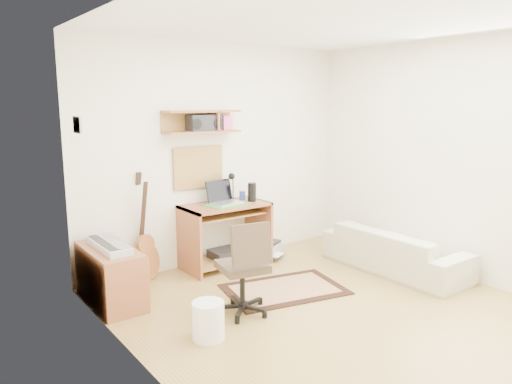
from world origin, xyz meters
TOP-DOWN VIEW (x-y plane):
  - floor at (0.00, 0.00)m, footprint 3.60×4.00m
  - ceiling at (0.00, 0.00)m, footprint 3.60×4.00m
  - back_wall at (0.00, 2.00)m, footprint 3.60×0.01m
  - left_wall at (-1.80, 0.00)m, footprint 0.01×4.00m
  - right_wall at (1.80, 0.00)m, footprint 0.01×4.00m
  - wall_shelf at (-0.30, 1.88)m, footprint 0.90×0.25m
  - cork_board at (-0.30, 1.98)m, footprint 0.64×0.03m
  - wall_photo at (-1.79, 1.50)m, footprint 0.02×0.20m
  - desk at (-0.10, 1.73)m, footprint 1.00×0.55m
  - laptop at (-0.10, 1.71)m, footprint 0.41×0.41m
  - speaker at (0.25, 1.68)m, footprint 0.10×0.10m
  - desk_lamp at (0.11, 1.87)m, footprint 0.11×0.11m
  - pencil_cup at (0.21, 1.83)m, footprint 0.07×0.07m
  - boombox at (-0.28, 1.87)m, footprint 0.38×0.17m
  - rug at (-0.02, 0.73)m, footprint 1.34×1.04m
  - task_chair at (-0.69, 0.53)m, footprint 0.54×0.54m
  - cabinet at (-1.58, 1.47)m, footprint 0.40×0.90m
  - music_keyboard at (-1.58, 1.47)m, footprint 0.22×0.70m
  - guitar at (-1.04, 1.86)m, footprint 0.36×0.28m
  - waste_basket at (-1.20, 0.28)m, footprint 0.30×0.30m
  - printer at (0.43, 1.75)m, footprint 0.59×0.54m
  - sofa at (1.38, 0.44)m, footprint 0.50×1.70m

SIDE VIEW (x-z plane):
  - floor at x=0.00m, z-range -0.01..0.00m
  - rug at x=-0.02m, z-range 0.00..0.02m
  - printer at x=0.43m, z-range -0.01..0.18m
  - waste_basket at x=-1.20m, z-range 0.00..0.32m
  - cabinet at x=-1.58m, z-range 0.00..0.55m
  - sofa at x=1.38m, z-range 0.00..0.66m
  - desk at x=-0.10m, z-range 0.00..0.75m
  - task_chair at x=-0.69m, z-range 0.00..0.90m
  - music_keyboard at x=-1.58m, z-range 0.55..0.61m
  - guitar at x=-1.04m, z-range 0.00..1.19m
  - pencil_cup at x=0.21m, z-range 0.75..0.85m
  - speaker at x=0.25m, z-range 0.75..0.97m
  - laptop at x=-0.10m, z-range 0.75..1.03m
  - desk_lamp at x=0.11m, z-range 0.75..1.09m
  - cork_board at x=-0.30m, z-range 0.92..1.42m
  - back_wall at x=0.00m, z-range 0.00..2.60m
  - left_wall at x=-1.80m, z-range 0.00..2.60m
  - right_wall at x=1.80m, z-range 0.00..2.60m
  - boombox at x=-0.28m, z-range 1.58..1.78m
  - wall_shelf at x=-0.30m, z-range 1.57..1.83m
  - wall_photo at x=-1.79m, z-range 1.65..1.79m
  - ceiling at x=0.00m, z-range 2.60..2.61m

